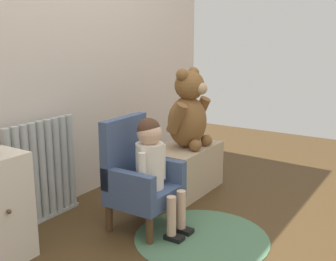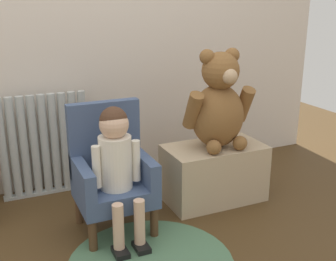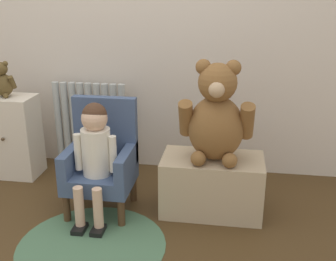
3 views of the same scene
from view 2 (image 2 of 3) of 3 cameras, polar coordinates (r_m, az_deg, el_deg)
name	(u,v)px [view 2 (image 2 of 3)]	position (r m, az deg, el deg)	size (l,w,h in m)	color
back_wall	(67,0)	(2.78, -13.56, 16.75)	(3.80, 0.05, 2.40)	beige
radiator	(45,146)	(2.77, -16.34, -1.98)	(0.56, 0.05, 0.66)	#AEB5B4
child_armchair	(111,173)	(2.30, -7.70, -5.67)	(0.40, 0.37, 0.69)	#3E5074
child_figure	(116,156)	(2.15, -6.99, -3.40)	(0.25, 0.35, 0.70)	silver
low_bench	(214,173)	(2.64, 6.22, -5.72)	(0.61, 0.34, 0.35)	tan
large_teddy_bear	(219,105)	(2.50, 6.88, 3.44)	(0.43, 0.30, 0.59)	brown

